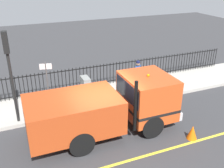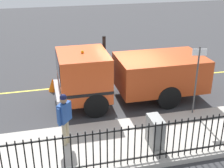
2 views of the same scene
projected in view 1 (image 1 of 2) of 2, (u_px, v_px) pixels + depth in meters
The scene contains 10 objects.
ground_plane at pixel (105, 132), 10.84m from camera, with size 49.99×49.99×0.00m, color #38383A.
sidewalk_slab at pixel (83, 99), 13.41m from camera, with size 2.72×22.72×0.17m, color #B7B2A8.
lane_marking at pixel (125, 162), 9.18m from camera, with size 0.12×20.45×0.01m, color yellow.
work_truck at pixel (113, 104), 10.48m from camera, with size 2.33×6.14×2.57m.
worker_standing at pixel (138, 72), 13.75m from camera, with size 0.52×0.47×1.72m.
iron_fence at pixel (77, 78), 14.09m from camera, with size 0.04×19.35×1.25m.
traffic_light_near at pixel (8, 60), 10.21m from camera, with size 0.31×0.23×3.94m.
utility_cabinet at pixel (86, 86), 13.62m from camera, with size 0.74×0.38×0.93m, color gray.
traffic_cone at pixel (192, 132), 10.33m from camera, with size 0.41×0.41×0.59m, color orange.
street_sign at pixel (47, 84), 11.08m from camera, with size 0.15×0.49×2.58m.
Camera 1 is at (-8.50, 3.18, 6.27)m, focal length 41.52 mm.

